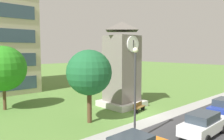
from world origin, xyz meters
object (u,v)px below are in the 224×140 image
(tree_by_building, at_px, (3,69))
(tree_near_tower, at_px, (89,73))
(park_bench, at_px, (139,107))
(tree_streetside, at_px, (90,69))
(parked_car_white, at_px, (204,124))
(street_lamp, at_px, (135,84))
(clock_tower, at_px, (122,69))

(tree_by_building, height_order, tree_near_tower, tree_by_building)
(park_bench, distance_m, tree_streetside, 12.67)
(parked_car_white, bearing_deg, tree_near_tower, 117.87)
(tree_by_building, bearing_deg, parked_car_white, -64.63)
(tree_streetside, height_order, tree_by_building, tree_by_building)
(street_lamp, distance_m, tree_near_tower, 5.15)
(park_bench, relative_size, tree_by_building, 0.28)
(clock_tower, relative_size, tree_streetside, 1.71)
(park_bench, distance_m, parked_car_white, 7.39)
(park_bench, xyz_separation_m, street_lamp, (-5.73, -4.48, 3.39))
(street_lamp, bearing_deg, tree_near_tower, 88.81)
(tree_by_building, xyz_separation_m, parked_car_white, (8.08, -17.04, -3.38))
(park_bench, height_order, tree_by_building, tree_by_building)
(park_bench, bearing_deg, tree_streetside, 75.71)
(clock_tower, relative_size, street_lamp, 1.45)
(street_lamp, relative_size, tree_streetside, 1.18)
(tree_streetside, xyz_separation_m, tree_by_building, (-12.57, -2.13, 0.84))
(tree_near_tower, bearing_deg, parked_car_white, -62.13)
(park_bench, distance_m, tree_near_tower, 6.80)
(clock_tower, height_order, parked_car_white, clock_tower)
(clock_tower, xyz_separation_m, street_lamp, (-6.09, -7.21, -0.17))
(tree_streetside, bearing_deg, parked_car_white, -103.19)
(street_lamp, height_order, tree_by_building, tree_by_building)
(clock_tower, bearing_deg, park_bench, -97.39)
(clock_tower, relative_size, tree_near_tower, 1.48)
(tree_near_tower, height_order, parked_car_white, tree_near_tower)
(clock_tower, bearing_deg, tree_streetside, 73.72)
(street_lamp, xyz_separation_m, parked_car_white, (4.28, -2.76, -2.99))
(tree_streetside, bearing_deg, street_lamp, -118.13)
(tree_near_tower, bearing_deg, street_lamp, -91.19)
(tree_near_tower, distance_m, parked_car_white, 9.54)
(parked_car_white, bearing_deg, park_bench, 78.64)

